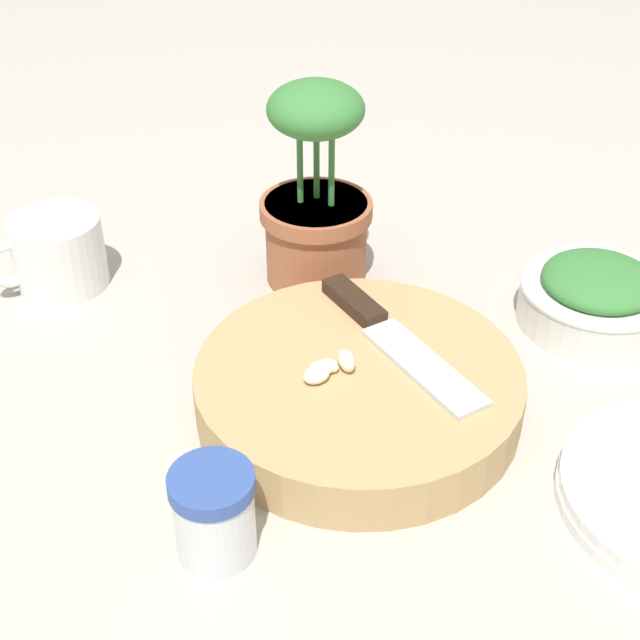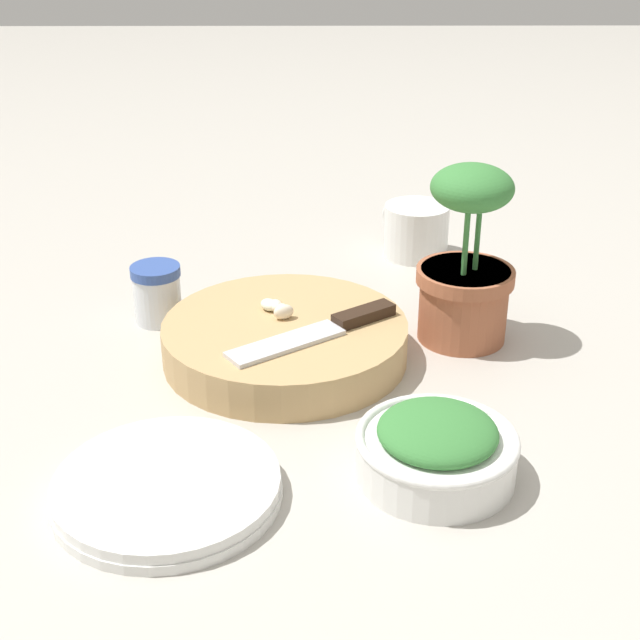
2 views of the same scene
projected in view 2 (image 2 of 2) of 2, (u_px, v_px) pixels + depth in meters
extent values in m
plane|color=#B2ADA3|center=(321.00, 341.00, 1.03)|extent=(5.00, 5.00, 0.00)
cylinder|color=tan|center=(285.00, 340.00, 0.99)|extent=(0.27, 0.27, 0.04)
cube|color=black|center=(364.00, 315.00, 0.98)|extent=(0.06, 0.07, 0.01)
cube|color=silver|center=(286.00, 343.00, 0.93)|extent=(0.10, 0.13, 0.01)
ellipsoid|color=#F3E0C3|center=(284.00, 312.00, 0.98)|extent=(0.02, 0.03, 0.02)
ellipsoid|color=white|center=(276.00, 306.00, 1.00)|extent=(0.02, 0.02, 0.01)
ellipsoid|color=silver|center=(269.00, 305.00, 1.01)|extent=(0.03, 0.03, 0.01)
ellipsoid|color=#ECE7C3|center=(281.00, 309.00, 1.00)|extent=(0.02, 0.02, 0.01)
cylinder|color=silver|center=(436.00, 457.00, 0.79)|extent=(0.14, 0.14, 0.04)
torus|color=silver|center=(437.00, 438.00, 0.78)|extent=(0.15, 0.15, 0.01)
ellipsoid|color=#387A38|center=(438.00, 432.00, 0.78)|extent=(0.11, 0.11, 0.03)
cylinder|color=silver|center=(158.00, 298.00, 1.07)|extent=(0.06, 0.06, 0.06)
cylinder|color=#334F99|center=(155.00, 271.00, 1.05)|extent=(0.06, 0.06, 0.01)
cylinder|color=silver|center=(416.00, 231.00, 1.25)|extent=(0.09, 0.09, 0.07)
torus|color=silver|center=(394.00, 220.00, 1.29)|extent=(0.05, 0.04, 0.05)
cylinder|color=silver|center=(168.00, 492.00, 0.77)|extent=(0.20, 0.20, 0.01)
cylinder|color=silver|center=(167.00, 483.00, 0.77)|extent=(0.20, 0.20, 0.01)
cylinder|color=#A35B3D|center=(463.00, 304.00, 1.02)|extent=(0.10, 0.10, 0.09)
cylinder|color=#A35B3D|center=(465.00, 276.00, 1.01)|extent=(0.11, 0.11, 0.02)
ellipsoid|color=#387A38|center=(472.00, 188.00, 0.96)|extent=(0.09, 0.09, 0.05)
cylinder|color=#387A38|center=(467.00, 224.00, 1.00)|extent=(0.01, 0.01, 0.10)
cylinder|color=#387A38|center=(478.00, 229.00, 0.98)|extent=(0.01, 0.01, 0.10)
cylinder|color=#387A38|center=(467.00, 234.00, 0.97)|extent=(0.01, 0.01, 0.10)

